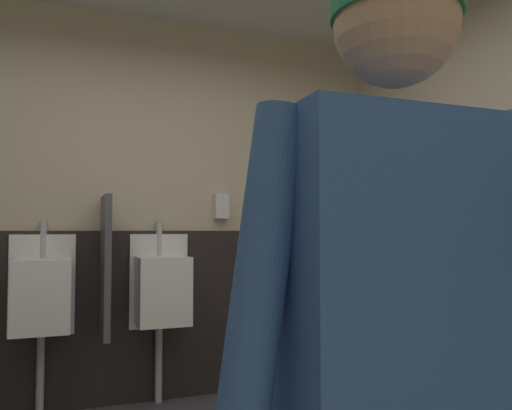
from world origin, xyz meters
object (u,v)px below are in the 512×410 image
urinal_middle (162,289)px  soap_dispenser (221,206)px  person (403,325)px  urinal_left (41,294)px

urinal_middle → soap_dispenser: size_ratio=6.89×
urinal_middle → person: (-0.06, -2.68, 0.22)m
urinal_left → soap_dispenser: size_ratio=6.89×
person → soap_dispenser: 2.87m
urinal_left → soap_dispenser: bearing=5.7°
urinal_middle → person: size_ratio=0.74×
urinal_left → soap_dispenser: 1.34m
urinal_middle → urinal_left: bearing=180.0°
urinal_left → person: size_ratio=0.74×
urinal_left → soap_dispenser: (1.21, 0.12, 0.58)m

